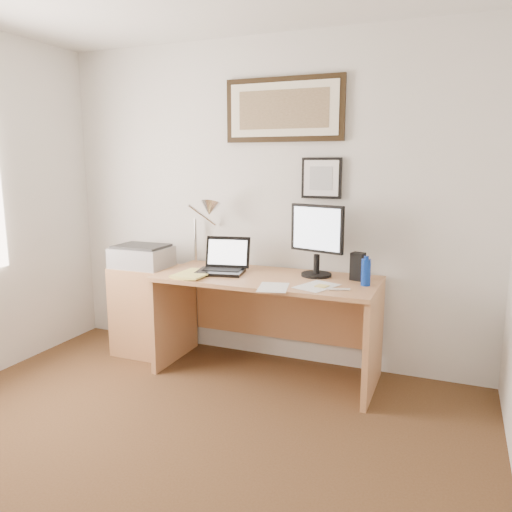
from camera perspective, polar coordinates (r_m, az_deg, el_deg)
The scene contains 18 objects.
floor at distance 2.68m, azimuth -16.22°, elevation -25.61°, with size 4.00×4.00×0.00m, color #4C311B.
wall_back at distance 3.93m, azimuth 1.13°, elevation 6.07°, with size 3.50×0.02×2.50m, color silver.
side_cabinet at distance 4.24m, azimuth -12.27°, elevation -6.03°, with size 0.50×0.40×0.73m, color #AF7749.
water_bottle at distance 3.42m, azimuth 12.45°, elevation -1.84°, with size 0.06×0.06×0.18m, color #0B2F9B.
bottle_cap at distance 3.40m, azimuth 12.52°, elevation -0.19°, with size 0.03×0.03×0.02m, color #0B2F9B.
speaker at distance 3.56m, azimuth 11.55°, elevation -1.17°, with size 0.09×0.08×0.20m, color black.
paper_sheet_a at distance 3.31m, azimuth 1.98°, elevation -3.59°, with size 0.19×0.27×0.00m, color white.
paper_sheet_b at distance 3.35m, azimuth 6.94°, elevation -3.44°, with size 0.20×0.29×0.00m, color white.
sticky_pad at distance 3.34m, azimuth 7.54°, elevation -3.42°, with size 0.07×0.07×0.01m, color #E1CC6A.
marker_pen at distance 3.27m, azimuth 9.51°, elevation -3.79°, with size 0.02×0.02×0.14m, color white.
book at distance 3.72m, azimuth -8.62°, elevation -1.93°, with size 0.22×0.31×0.02m, color #F2E972.
desk at distance 3.75m, azimuth 1.68°, elevation -5.61°, with size 1.60×0.70×0.75m.
laptop at distance 3.75m, azimuth -3.78°, elevation -1.00°, with size 0.38×0.35×0.26m.
lcd_monitor at distance 3.60m, azimuth 6.96°, elevation 2.20°, with size 0.41×0.22×0.52m.
printer at distance 4.13m, azimuth -12.92°, elevation -0.01°, with size 0.44×0.34×0.18m.
desk_lamp at distance 3.93m, azimuth -5.46°, elevation 5.11°, with size 0.29×0.27×0.53m.
picture_large at distance 3.86m, azimuth 3.19°, elevation 16.38°, with size 0.92×0.04×0.47m.
picture_small at distance 3.75m, azimuth 7.50°, elevation 8.82°, with size 0.30×0.03×0.30m.
Camera 1 is at (1.40, -1.66, 1.57)m, focal length 35.00 mm.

